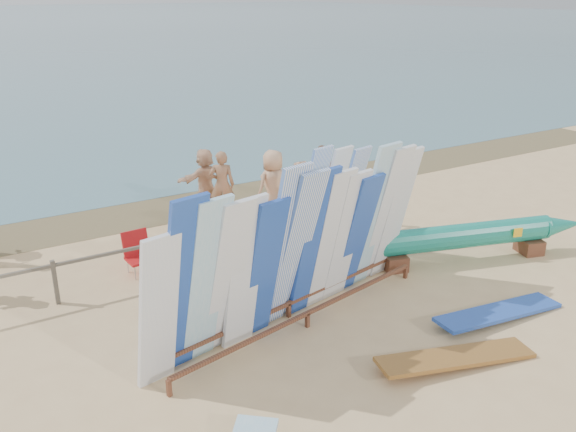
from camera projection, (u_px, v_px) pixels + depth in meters
ground at (220, 347)px, 10.26m from camera, size 160.00×160.00×0.00m
wet_sand_strip at (103, 218)px, 16.03m from camera, size 40.00×2.60×0.01m
fence at (156, 251)px, 12.44m from camera, size 12.08×0.08×0.90m
main_surfboard_rack at (298, 252)px, 10.56m from camera, size 6.15×1.94×3.09m
side_surfboard_rack at (321, 209)px, 13.10m from camera, size 2.48×1.19×2.71m
outrigger_canoe at (465, 237)px, 13.35m from camera, size 6.03×2.21×0.87m
vendor_table at (287, 270)px, 12.22m from camera, size 0.96×0.80×1.11m
flat_board_c at (455, 363)px, 9.82m from camera, size 2.76×1.14×0.24m
flat_board_d at (498, 317)px, 11.19m from camera, size 2.73×0.72×0.23m
beach_chair_left at (140, 261)px, 12.87m from camera, size 0.60×0.62×0.89m
beach_chair_right at (244, 235)px, 14.22m from camera, size 0.78×0.79×0.94m
stroller at (222, 233)px, 13.85m from camera, size 0.60×0.84×1.12m
beachgoer_10 at (322, 177)px, 16.47m from camera, size 1.11×0.95×1.77m
beachgoer_6 at (273, 186)px, 15.50m from camera, size 0.96×0.53×1.90m
beachgoer_8 at (299, 198)px, 14.68m from camera, size 0.98×0.68×1.85m
beachgoer_7 at (222, 184)px, 15.82m from camera, size 0.75×0.63×1.79m
beachgoer_5 at (205, 179)px, 16.43m from camera, size 1.64×0.86×1.69m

